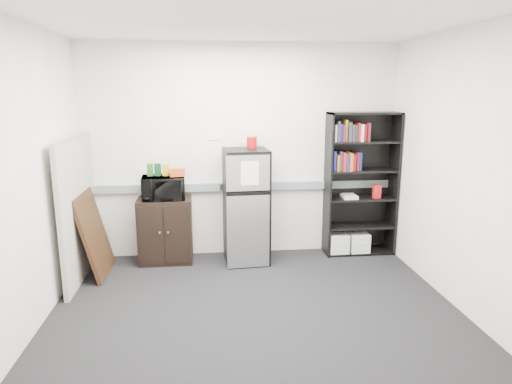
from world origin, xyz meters
TOP-DOWN VIEW (x-y plane):
  - floor at (0.00, 0.00)m, footprint 4.00×4.00m
  - wall_back at (0.00, 1.75)m, footprint 4.00×0.02m
  - wall_right at (2.00, 0.00)m, footprint 0.02×3.50m
  - wall_left at (-2.00, 0.00)m, footprint 0.02×3.50m
  - ceiling at (0.00, 0.00)m, footprint 4.00×3.50m
  - electrical_raceway at (0.00, 1.72)m, footprint 3.92×0.05m
  - wall_note at (-0.35, 1.74)m, footprint 0.14×0.00m
  - bookshelf at (1.51, 1.57)m, footprint 0.90×0.34m
  - cubicle_partition at (-1.90, 1.08)m, footprint 0.06×1.30m
  - cabinet at (-0.98, 1.50)m, footprint 0.65×0.44m
  - microwave at (-0.98, 1.48)m, footprint 0.53×0.38m
  - snack_box_a at (-1.13, 1.52)m, footprint 0.07×0.05m
  - snack_box_b at (-1.04, 1.52)m, footprint 0.08×0.06m
  - snack_box_c at (-0.95, 1.52)m, footprint 0.08×0.07m
  - snack_bag at (-0.80, 1.47)m, footprint 0.19×0.12m
  - refrigerator at (0.03, 1.42)m, footprint 0.57×0.59m
  - coffee_can at (0.11, 1.55)m, footprint 0.13×0.13m
  - framed_poster at (-1.77, 1.20)m, footprint 0.28×0.77m

SIDE VIEW (x-z plane):
  - floor at x=0.00m, z-range 0.00..0.00m
  - cabinet at x=-0.98m, z-range 0.00..0.82m
  - framed_poster at x=-1.77m, z-range 0.01..0.98m
  - refrigerator at x=0.03m, z-range 0.00..1.42m
  - cubicle_partition at x=-1.90m, z-range 0.00..1.62m
  - electrical_raceway at x=0.00m, z-range 0.85..0.95m
  - microwave at x=-0.98m, z-range 0.82..1.10m
  - bookshelf at x=1.51m, z-range 0.05..1.90m
  - snack_bag at x=-0.80m, z-range 1.10..1.20m
  - snack_box_c at x=-0.95m, z-range 1.10..1.24m
  - snack_box_a at x=-1.13m, z-range 1.10..1.25m
  - snack_box_b at x=-1.04m, z-range 1.10..1.25m
  - wall_back at x=0.00m, z-range 0.00..2.70m
  - wall_right at x=2.00m, z-range 0.00..2.70m
  - wall_left at x=-2.00m, z-range 0.00..2.70m
  - coffee_can at x=0.11m, z-range 1.42..1.60m
  - wall_note at x=-0.35m, z-range 1.50..1.60m
  - ceiling at x=0.00m, z-range 2.69..2.71m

